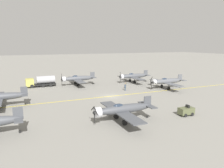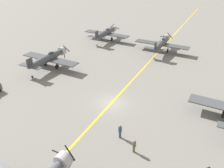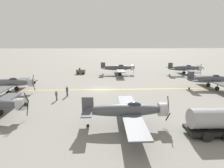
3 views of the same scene
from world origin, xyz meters
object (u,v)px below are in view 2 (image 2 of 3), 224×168
(airplane_mid_left, at_px, (48,58))
(ground_crew_walking, at_px, (134,145))
(airplane_far_left, at_px, (106,33))
(airplane_far_center, at_px, (161,43))
(ground_crew_inspecting, at_px, (120,131))

(airplane_mid_left, relative_size, ground_crew_walking, 7.07)
(airplane_far_left, distance_m, airplane_far_center, 14.76)
(ground_crew_inspecting, bearing_deg, airplane_far_center, 97.38)
(airplane_far_center, height_order, ground_crew_walking, airplane_far_center)
(ground_crew_walking, bearing_deg, ground_crew_inspecting, 150.25)
(airplane_far_left, relative_size, airplane_mid_left, 1.00)
(airplane_far_left, relative_size, ground_crew_walking, 7.07)
(airplane_far_left, height_order, airplane_far_center, same)
(airplane_mid_left, bearing_deg, airplane_far_left, 81.57)
(ground_crew_walking, height_order, ground_crew_inspecting, ground_crew_inspecting)
(airplane_far_left, distance_m, airplane_mid_left, 19.31)
(airplane_far_left, relative_size, airplane_far_center, 1.00)
(airplane_far_left, height_order, airplane_mid_left, same)
(airplane_far_center, relative_size, ground_crew_walking, 7.07)
(airplane_mid_left, bearing_deg, ground_crew_walking, -31.69)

